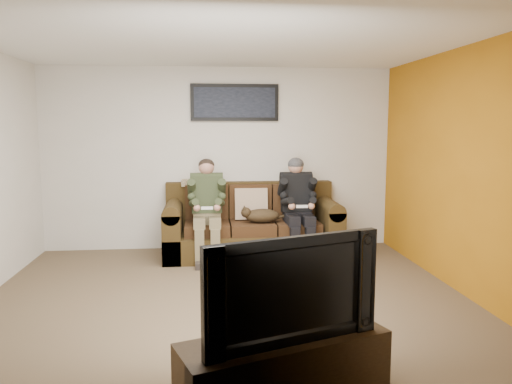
{
  "coord_description": "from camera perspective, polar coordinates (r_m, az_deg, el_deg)",
  "views": [
    {
      "loc": [
        -0.21,
        -4.96,
        1.78
      ],
      "look_at": [
        0.42,
        1.2,
        0.95
      ],
      "focal_mm": 35.0,
      "sensor_mm": 36.0,
      "label": 1
    }
  ],
  "objects": [
    {
      "name": "ceiling",
      "position": [
        5.03,
        -3.54,
        17.02
      ],
      "size": [
        5.0,
        5.0,
        0.0
      ],
      "primitive_type": "plane",
      "rotation": [
        3.14,
        0.0,
        0.0
      ],
      "color": "silver",
      "rests_on": "ground"
    },
    {
      "name": "sofa",
      "position": [
        6.96,
        -0.53,
        -4.07
      ],
      "size": [
        2.38,
        1.03,
        0.97
      ],
      "color": "#382810",
      "rests_on": "ground"
    },
    {
      "name": "framed_poster",
      "position": [
        7.19,
        -2.45,
        10.18
      ],
      "size": [
        1.25,
        0.05,
        0.52
      ],
      "color": "black",
      "rests_on": "wall_back"
    },
    {
      "name": "wall_back",
      "position": [
        7.22,
        -4.18,
        3.81
      ],
      "size": [
        5.0,
        0.0,
        5.0
      ],
      "primitive_type": "plane",
      "rotation": [
        1.57,
        0.0,
        0.0
      ],
      "color": "beige",
      "rests_on": "ground"
    },
    {
      "name": "tv_stand",
      "position": [
        3.42,
        3.24,
        -19.55
      ],
      "size": [
        1.44,
        0.87,
        0.43
      ],
      "primitive_type": "cube",
      "rotation": [
        0.0,
        0.0,
        0.34
      ],
      "color": "black",
      "rests_on": "ground"
    },
    {
      "name": "wall_right",
      "position": [
        5.67,
        22.75,
        2.19
      ],
      "size": [
        0.0,
        4.5,
        4.5
      ],
      "primitive_type": "plane",
      "rotation": [
        1.57,
        0.0,
        -1.57
      ],
      "color": "beige",
      "rests_on": "ground"
    },
    {
      "name": "cat",
      "position": [
        6.71,
        0.55,
        -2.69
      ],
      "size": [
        0.66,
        0.26,
        0.24
      ],
      "color": "#3F2D18",
      "rests_on": "sofa"
    },
    {
      "name": "floor",
      "position": [
        5.27,
        -3.3,
        -12.11
      ],
      "size": [
        5.0,
        5.0,
        0.0
      ],
      "primitive_type": "plane",
      "color": "brown",
      "rests_on": "ground"
    },
    {
      "name": "throw_blanket",
      "position": [
        7.14,
        -6.54,
        1.08
      ],
      "size": [
        0.49,
        0.24,
        0.09
      ],
      "primitive_type": "cube",
      "color": "tan",
      "rests_on": "sofa"
    },
    {
      "name": "throw_pillow",
      "position": [
        6.95,
        -0.57,
        -1.38
      ],
      "size": [
        0.45,
        0.22,
        0.45
      ],
      "primitive_type": "cube",
      "rotation": [
        -0.21,
        0.0,
        0.0
      ],
      "color": "tan",
      "rests_on": "sofa"
    },
    {
      "name": "accent_wall_right",
      "position": [
        5.66,
        22.66,
        2.19
      ],
      "size": [
        0.0,
        4.5,
        4.5
      ],
      "primitive_type": "plane",
      "rotation": [
        1.57,
        0.0,
        -1.57
      ],
      "color": "#A96710",
      "rests_on": "ground"
    },
    {
      "name": "television",
      "position": [
        3.21,
        3.32,
        -10.66
      ],
      "size": [
        1.17,
        0.54,
        0.68
      ],
      "primitive_type": "imported",
      "rotation": [
        0.0,
        0.0,
        0.34
      ],
      "color": "black",
      "rests_on": "tv_stand"
    },
    {
      "name": "person_right",
      "position": [
        6.78,
        4.78,
        -1.03
      ],
      "size": [
        0.51,
        0.86,
        1.34
      ],
      "color": "black",
      "rests_on": "sofa"
    },
    {
      "name": "wall_front",
      "position": [
        2.76,
        -1.4,
        -2.38
      ],
      "size": [
        5.0,
        0.0,
        5.0
      ],
      "primitive_type": "plane",
      "rotation": [
        -1.57,
        0.0,
        0.0
      ],
      "color": "beige",
      "rests_on": "ground"
    },
    {
      "name": "person_left",
      "position": [
        6.67,
        -5.63,
        -1.22
      ],
      "size": [
        0.51,
        0.87,
        1.33
      ],
      "color": "#736748",
      "rests_on": "sofa"
    }
  ]
}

